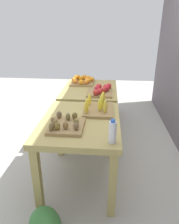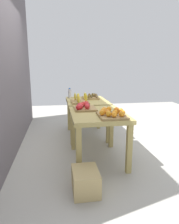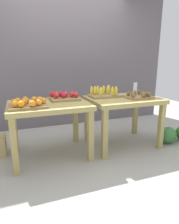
{
  "view_description": "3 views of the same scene",
  "coord_description": "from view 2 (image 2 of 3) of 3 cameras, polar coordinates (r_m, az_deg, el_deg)",
  "views": [
    {
      "loc": [
        2.48,
        0.27,
        1.67
      ],
      "look_at": [
        -0.07,
        0.04,
        0.57
      ],
      "focal_mm": 33.62,
      "sensor_mm": 36.0,
      "label": 1
    },
    {
      "loc": [
        -3.43,
        0.59,
        1.44
      ],
      "look_at": [
        0.09,
        0.02,
        0.62
      ],
      "focal_mm": 32.35,
      "sensor_mm": 36.0,
      "label": 2
    },
    {
      "loc": [
        -0.93,
        -2.53,
        1.29
      ],
      "look_at": [
        0.01,
        0.0,
        0.58
      ],
      "focal_mm": 31.15,
      "sensor_mm": 36.0,
      "label": 3
    }
  ],
  "objects": [
    {
      "name": "display_table_right",
      "position": [
        4.11,
        -0.75,
        1.84
      ],
      "size": [
        1.04,
        0.8,
        0.75
      ],
      "color": "tan",
      "rests_on": "ground_plane"
    },
    {
      "name": "back_wall",
      "position": [
        3.52,
        -22.27,
        13.04
      ],
      "size": [
        4.4,
        0.12,
        3.0
      ],
      "primitive_type": "cube",
      "color": "#5F575D",
      "rests_on": "ground_plane"
    },
    {
      "name": "watermelon_pile",
      "position": [
        5.12,
        0.4,
        -1.8
      ],
      "size": [
        0.72,
        0.46,
        0.27
      ],
      "color": "#297329",
      "rests_on": "ground_plane"
    },
    {
      "name": "cardboard_produce_box",
      "position": [
        2.47,
        -1.13,
        -18.91
      ],
      "size": [
        0.4,
        0.3,
        0.27
      ],
      "primitive_type": "cube",
      "color": "tan",
      "rests_on": "ground_plane"
    },
    {
      "name": "ground_plane",
      "position": [
        3.77,
        0.54,
        -9.47
      ],
      "size": [
        8.0,
        8.0,
        0.0
      ],
      "primitive_type": "plane",
      "color": "#A7A59C"
    },
    {
      "name": "orange_bin",
      "position": [
        2.78,
        6.35,
        -0.46
      ],
      "size": [
        0.45,
        0.37,
        0.11
      ],
      "color": "olive",
      "rests_on": "display_table_left"
    },
    {
      "name": "banana_crate",
      "position": [
        3.82,
        -2.71,
        3.38
      ],
      "size": [
        0.44,
        0.32,
        0.17
      ],
      "color": "olive",
      "rests_on": "display_table_right"
    },
    {
      "name": "kiwi_bin",
      "position": [
        4.28,
        0.39,
        4.25
      ],
      "size": [
        0.36,
        0.32,
        0.1
      ],
      "color": "olive",
      "rests_on": "display_table_right"
    },
    {
      "name": "display_table_left",
      "position": [
        3.04,
        2.34,
        -2.21
      ],
      "size": [
        1.04,
        0.8,
        0.75
      ],
      "color": "tan",
      "rests_on": "ground_plane"
    },
    {
      "name": "water_bottle",
      "position": [
        4.45,
        -5.61,
        5.33
      ],
      "size": [
        0.07,
        0.07,
        0.21
      ],
      "color": "silver",
      "rests_on": "display_table_right"
    },
    {
      "name": "apple_bin",
      "position": [
        3.21,
        -1.56,
        1.43
      ],
      "size": [
        0.41,
        0.35,
        0.11
      ],
      "color": "olive",
      "rests_on": "display_table_left"
    }
  ]
}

